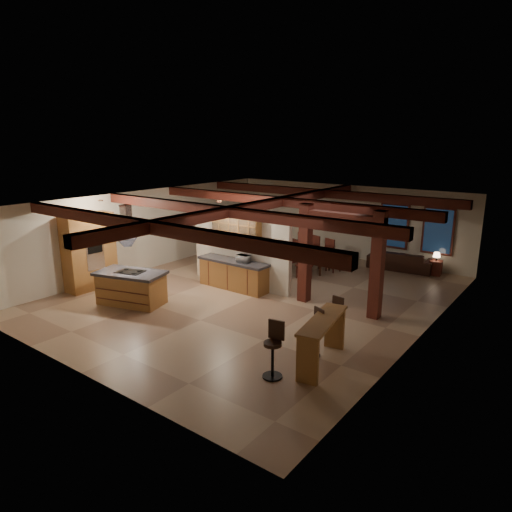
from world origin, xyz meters
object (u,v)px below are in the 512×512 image
at_px(dining_table, 305,262).
at_px(bar_counter, 323,334).
at_px(kitchen_island, 131,287).
at_px(sofa, 401,260).

relative_size(dining_table, bar_counter, 0.85).
bearing_deg(kitchen_island, sofa, 58.86).
relative_size(kitchen_island, bar_counter, 1.08).
bearing_deg(kitchen_island, bar_counter, 0.72).
distance_m(kitchen_island, sofa, 9.64).
xyz_separation_m(dining_table, sofa, (2.75, 2.22, 0.03)).
distance_m(kitchen_island, bar_counter, 6.24).
bearing_deg(dining_table, bar_counter, -60.57).
bearing_deg(bar_counter, sofa, 98.70).
height_order(sofa, bar_counter, bar_counter).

